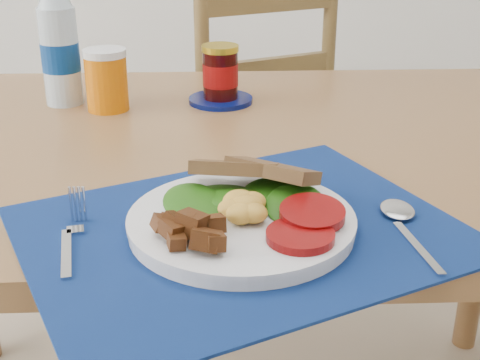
# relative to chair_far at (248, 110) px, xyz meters

# --- Properties ---
(table) EXTENTS (1.40, 0.90, 0.75)m
(table) POSITION_rel_chair_far_xyz_m (-0.06, -0.70, 0.09)
(table) COLOR brown
(table) RESTS_ON ground
(chair_far) EXTENTS (0.55, 0.54, 1.14)m
(chair_far) POSITION_rel_chair_far_xyz_m (0.00, 0.00, 0.00)
(chair_far) COLOR #503C1D
(chair_far) RESTS_ON ground
(placemat) EXTENTS (0.64, 0.59, 0.00)m
(placemat) POSITION_rel_chair_far_xyz_m (-0.06, -1.05, 0.18)
(placemat) COLOR black
(placemat) RESTS_ON table
(breakfast_plate) EXTENTS (0.28, 0.28, 0.07)m
(breakfast_plate) POSITION_rel_chair_far_xyz_m (-0.07, -1.05, 0.20)
(breakfast_plate) COLOR silver
(breakfast_plate) RESTS_ON placemat
(fork) EXTENTS (0.03, 0.16, 0.00)m
(fork) POSITION_rel_chair_far_xyz_m (-0.27, -1.06, 0.18)
(fork) COLOR #B2B5BA
(fork) RESTS_ON placemat
(spoon) EXTENTS (0.04, 0.19, 0.01)m
(spoon) POSITION_rel_chair_far_xyz_m (0.14, -1.04, 0.18)
(spoon) COLOR #B2B5BA
(spoon) RESTS_ON placemat
(water_bottle) EXTENTS (0.07, 0.07, 0.25)m
(water_bottle) POSITION_rel_chair_far_xyz_m (-0.39, -0.49, 0.28)
(water_bottle) COLOR #ADBFCC
(water_bottle) RESTS_ON table
(juice_glass) EXTENTS (0.08, 0.08, 0.11)m
(juice_glass) POSITION_rel_chair_far_xyz_m (-0.30, -0.53, 0.23)
(juice_glass) COLOR #D16405
(juice_glass) RESTS_ON table
(jam_on_saucer) EXTENTS (0.13, 0.13, 0.11)m
(jam_on_saucer) POSITION_rel_chair_far_xyz_m (-0.08, -0.49, 0.22)
(jam_on_saucer) COLOR #050F50
(jam_on_saucer) RESTS_ON table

